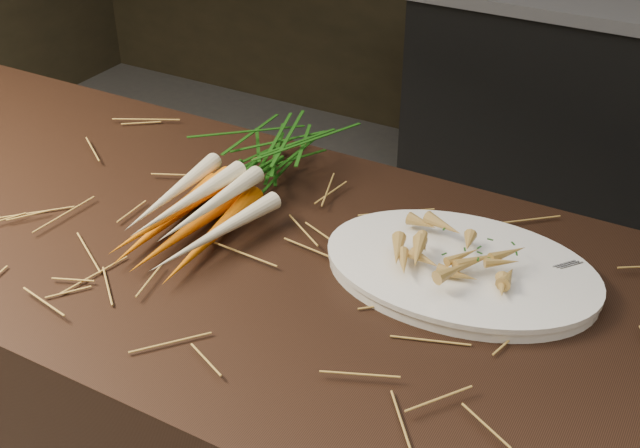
{
  "coord_description": "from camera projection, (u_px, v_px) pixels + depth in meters",
  "views": [
    {
      "loc": [
        0.43,
        -0.54,
        1.61
      ],
      "look_at": [
        -0.06,
        0.33,
        0.96
      ],
      "focal_mm": 45.0,
      "sensor_mm": 36.0,
      "label": 1
    }
  ],
  "objects": [
    {
      "name": "root_veg_bunch",
      "position": [
        242.0,
        175.0,
        1.35
      ],
      "size": [
        0.19,
        0.51,
        0.09
      ],
      "rotation": [
        0.0,
        0.0,
        -0.02
      ],
      "color": "#CD5B10",
      "rests_on": "main_counter"
    },
    {
      "name": "serving_platter",
      "position": [
        460.0,
        272.0,
        1.17
      ],
      "size": [
        0.43,
        0.31,
        0.02
      ],
      "primitive_type": null,
      "rotation": [
        0.0,
        0.0,
        0.1
      ],
      "color": "white",
      "rests_on": "main_counter"
    },
    {
      "name": "straw_bedding",
      "position": [
        345.0,
        275.0,
        1.17
      ],
      "size": [
        1.4,
        0.6,
        0.02
      ],
      "primitive_type": null,
      "color": "#AB8138",
      "rests_on": "main_counter"
    },
    {
      "name": "serving_fork",
      "position": [
        558.0,
        296.0,
        1.11
      ],
      "size": [
        0.1,
        0.13,
        0.0
      ],
      "primitive_type": "cube",
      "rotation": [
        0.0,
        0.0,
        -0.66
      ],
      "color": "silver",
      "rests_on": "serving_platter"
    },
    {
      "name": "roasted_veg_heap",
      "position": [
        462.0,
        253.0,
        1.16
      ],
      "size": [
        0.21,
        0.16,
        0.04
      ],
      "primitive_type": null,
      "rotation": [
        0.0,
        0.0,
        0.1
      ],
      "color": "#B17733",
      "rests_on": "serving_platter"
    }
  ]
}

